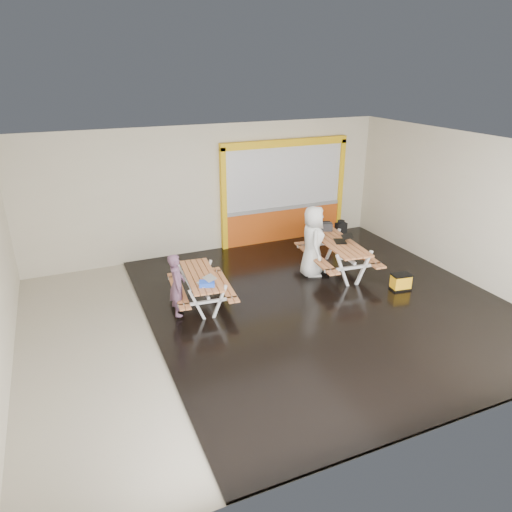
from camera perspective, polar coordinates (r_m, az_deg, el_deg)
name	(u,v)px	position (r m, az deg, el deg)	size (l,w,h in m)	color
room	(274,237)	(9.27, 2.20, 2.35)	(10.02, 8.02, 3.52)	#BAB09D
deck	(324,302)	(10.53, 8.25, -5.60)	(7.50, 7.98, 0.05)	black
kiosk	(284,194)	(13.66, 3.47, 7.57)	(3.88, 0.16, 3.00)	#D25315
picnic_table_left	(201,282)	(10.18, -6.71, -3.17)	(1.40, 1.93, 0.73)	#D88650
picnic_table_right	(338,249)	(11.80, 9.95, 0.83)	(1.68, 2.30, 0.87)	#D88650
person_left	(177,285)	(9.66, -9.62, -3.48)	(0.49, 0.32, 1.33)	#65435C
person_right	(313,242)	(11.49, 6.93, 1.73)	(0.88, 0.57, 1.80)	white
laptop_left	(206,282)	(9.66, -6.12, -3.16)	(0.38, 0.35, 0.14)	silver
laptop_right	(343,239)	(11.72, 10.54, 2.00)	(0.53, 0.50, 0.18)	black
blue_pouch	(207,284)	(9.59, -6.01, -3.36)	(0.31, 0.22, 0.09)	blue
toolbox	(323,227)	(12.44, 8.23, 3.57)	(0.50, 0.38, 0.26)	black
backpack	(341,229)	(12.86, 10.31, 3.25)	(0.29, 0.19, 0.49)	black
dark_case	(321,268)	(11.98, 7.96, -1.45)	(0.41, 0.31, 0.15)	black
fluke_bag	(401,282)	(11.37, 17.25, -3.05)	(0.48, 0.34, 0.38)	black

